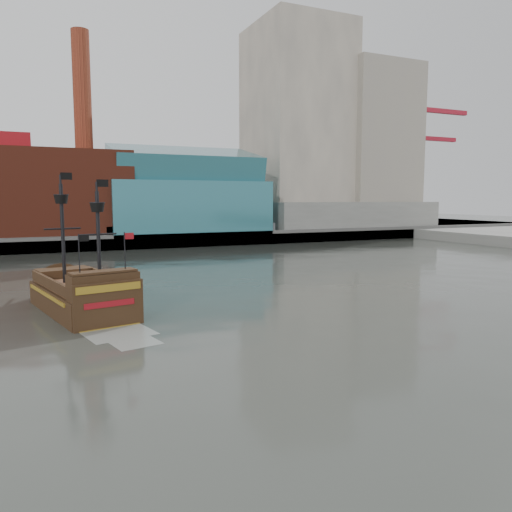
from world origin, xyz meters
name	(u,v)px	position (x,y,z in m)	size (l,w,h in m)	color
ground	(355,343)	(0.00, 0.00, 0.00)	(400.00, 400.00, 0.00)	#2A2C27
promenade_far	(116,233)	(0.00, 92.00, 1.00)	(220.00, 60.00, 2.00)	slate
seawall	(143,242)	(0.00, 62.50, 1.30)	(220.00, 1.00, 2.60)	#4C4C49
skyline	(143,124)	(5.21, 84.56, 24.55)	(149.00, 45.00, 62.00)	#7B624A
crane_a	(418,160)	(78.63, 82.00, 19.11)	(22.50, 4.00, 32.25)	slate
crane_b	(419,175)	(88.23, 92.00, 15.57)	(19.10, 4.00, 26.25)	slate
pirate_ship	(83,299)	(-14.30, 15.62, 1.05)	(7.70, 16.09, 11.58)	black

